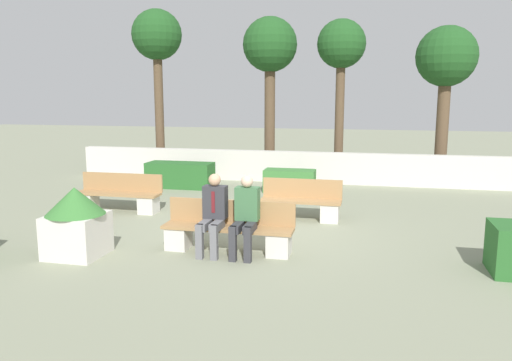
{
  "coord_description": "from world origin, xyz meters",
  "views": [
    {
      "loc": [
        2.13,
        -8.95,
        2.55
      ],
      "look_at": [
        -0.03,
        0.5,
        0.9
      ],
      "focal_mm": 35.0,
      "sensor_mm": 36.0,
      "label": 1
    }
  ],
  "objects_px": {
    "person_seated_man": "(213,211)",
    "tree_rightmost": "(446,61)",
    "bench_front": "(228,232)",
    "tree_leftmost": "(157,41)",
    "tree_center_left": "(270,50)",
    "bench_right_side": "(119,197)",
    "bench_left_side": "(301,205)",
    "tree_center_right": "(341,50)",
    "person_seated_woman": "(245,213)",
    "planter_corner_left": "(76,220)"
  },
  "relations": [
    {
      "from": "person_seated_woman",
      "to": "tree_rightmost",
      "type": "relative_size",
      "value": 0.28
    },
    {
      "from": "person_seated_man",
      "to": "tree_center_right",
      "type": "distance_m",
      "value": 9.1
    },
    {
      "from": "person_seated_woman",
      "to": "tree_rightmost",
      "type": "height_order",
      "value": "tree_rightmost"
    },
    {
      "from": "tree_center_left",
      "to": "tree_rightmost",
      "type": "xyz_separation_m",
      "value": [
        5.35,
        -0.35,
        -0.46
      ]
    },
    {
      "from": "bench_front",
      "to": "bench_left_side",
      "type": "bearing_deg",
      "value": 69.74
    },
    {
      "from": "tree_rightmost",
      "to": "bench_front",
      "type": "bearing_deg",
      "value": -117.91
    },
    {
      "from": "bench_left_side",
      "to": "tree_center_left",
      "type": "xyz_separation_m",
      "value": [
        -1.89,
        6.14,
        3.69
      ]
    },
    {
      "from": "bench_left_side",
      "to": "tree_center_right",
      "type": "xyz_separation_m",
      "value": [
        0.39,
        5.85,
        3.63
      ]
    },
    {
      "from": "bench_front",
      "to": "planter_corner_left",
      "type": "xyz_separation_m",
      "value": [
        -2.3,
        -0.78,
        0.26
      ]
    },
    {
      "from": "bench_front",
      "to": "tree_leftmost",
      "type": "xyz_separation_m",
      "value": [
        -4.61,
        7.84,
        3.98
      ]
    },
    {
      "from": "bench_front",
      "to": "tree_leftmost",
      "type": "bearing_deg",
      "value": 120.46
    },
    {
      "from": "tree_center_left",
      "to": "bench_left_side",
      "type": "bearing_deg",
      "value": -72.85
    },
    {
      "from": "person_seated_man",
      "to": "planter_corner_left",
      "type": "relative_size",
      "value": 1.16
    },
    {
      "from": "tree_leftmost",
      "to": "tree_rightmost",
      "type": "relative_size",
      "value": 1.16
    },
    {
      "from": "bench_front",
      "to": "tree_rightmost",
      "type": "xyz_separation_m",
      "value": [
        4.33,
        8.18,
        3.21
      ]
    },
    {
      "from": "tree_center_left",
      "to": "person_seated_man",
      "type": "bearing_deg",
      "value": -84.72
    },
    {
      "from": "person_seated_man",
      "to": "bench_right_side",
      "type": "bearing_deg",
      "value": 141.19
    },
    {
      "from": "tree_leftmost",
      "to": "tree_center_left",
      "type": "relative_size",
      "value": 1.05
    },
    {
      "from": "bench_front",
      "to": "person_seated_woman",
      "type": "xyz_separation_m",
      "value": [
        0.33,
        -0.15,
        0.37
      ]
    },
    {
      "from": "person_seated_man",
      "to": "person_seated_woman",
      "type": "xyz_separation_m",
      "value": [
        0.54,
        -0.0,
        -0.01
      ]
    },
    {
      "from": "tree_rightmost",
      "to": "planter_corner_left",
      "type": "bearing_deg",
      "value": -126.53
    },
    {
      "from": "bench_left_side",
      "to": "person_seated_man",
      "type": "distance_m",
      "value": 2.78
    },
    {
      "from": "bench_front",
      "to": "tree_center_left",
      "type": "relative_size",
      "value": 0.43
    },
    {
      "from": "bench_front",
      "to": "bench_left_side",
      "type": "xyz_separation_m",
      "value": [
        0.88,
        2.39,
        -0.02
      ]
    },
    {
      "from": "person_seated_woman",
      "to": "tree_leftmost",
      "type": "distance_m",
      "value": 10.06
    },
    {
      "from": "bench_right_side",
      "to": "tree_center_left",
      "type": "relative_size",
      "value": 0.38
    },
    {
      "from": "bench_right_side",
      "to": "tree_center_left",
      "type": "distance_m",
      "value": 7.59
    },
    {
      "from": "bench_right_side",
      "to": "planter_corner_left",
      "type": "bearing_deg",
      "value": -76.78
    },
    {
      "from": "bench_left_side",
      "to": "person_seated_woman",
      "type": "height_order",
      "value": "person_seated_woman"
    },
    {
      "from": "bench_left_side",
      "to": "tree_center_right",
      "type": "distance_m",
      "value": 6.89
    },
    {
      "from": "tree_center_left",
      "to": "tree_rightmost",
      "type": "bearing_deg",
      "value": -3.7
    },
    {
      "from": "person_seated_woman",
      "to": "planter_corner_left",
      "type": "distance_m",
      "value": 2.71
    },
    {
      "from": "bench_left_side",
      "to": "tree_center_right",
      "type": "bearing_deg",
      "value": 94.91
    },
    {
      "from": "tree_center_right",
      "to": "tree_center_left",
      "type": "bearing_deg",
      "value": 172.77
    },
    {
      "from": "bench_front",
      "to": "tree_center_left",
      "type": "height_order",
      "value": "tree_center_left"
    },
    {
      "from": "bench_front",
      "to": "tree_center_left",
      "type": "xyz_separation_m",
      "value": [
        -1.01,
        8.52,
        3.67
      ]
    },
    {
      "from": "person_seated_woman",
      "to": "tree_center_left",
      "type": "distance_m",
      "value": 9.37
    },
    {
      "from": "tree_center_left",
      "to": "tree_center_right",
      "type": "height_order",
      "value": "tree_center_left"
    },
    {
      "from": "tree_center_right",
      "to": "tree_rightmost",
      "type": "relative_size",
      "value": 1.06
    },
    {
      "from": "bench_front",
      "to": "bench_left_side",
      "type": "distance_m",
      "value": 2.54
    },
    {
      "from": "planter_corner_left",
      "to": "tree_rightmost",
      "type": "height_order",
      "value": "tree_rightmost"
    },
    {
      "from": "bench_right_side",
      "to": "tree_leftmost",
      "type": "relative_size",
      "value": 0.37
    },
    {
      "from": "bench_right_side",
      "to": "tree_center_right",
      "type": "relative_size",
      "value": 0.4
    },
    {
      "from": "bench_right_side",
      "to": "planter_corner_left",
      "type": "height_order",
      "value": "planter_corner_left"
    },
    {
      "from": "planter_corner_left",
      "to": "bench_front",
      "type": "bearing_deg",
      "value": 18.72
    },
    {
      "from": "bench_right_side",
      "to": "tree_center_right",
      "type": "xyz_separation_m",
      "value": [
        4.47,
        5.98,
        3.62
      ]
    },
    {
      "from": "person_seated_man",
      "to": "tree_center_right",
      "type": "xyz_separation_m",
      "value": [
        1.48,
        8.38,
        3.23
      ]
    },
    {
      "from": "person_seated_man",
      "to": "tree_leftmost",
      "type": "relative_size",
      "value": 0.24
    },
    {
      "from": "bench_right_side",
      "to": "tree_leftmost",
      "type": "distance_m",
      "value": 7.01
    },
    {
      "from": "person_seated_man",
      "to": "tree_rightmost",
      "type": "xyz_separation_m",
      "value": [
        4.54,
        8.32,
        2.83
      ]
    }
  ]
}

